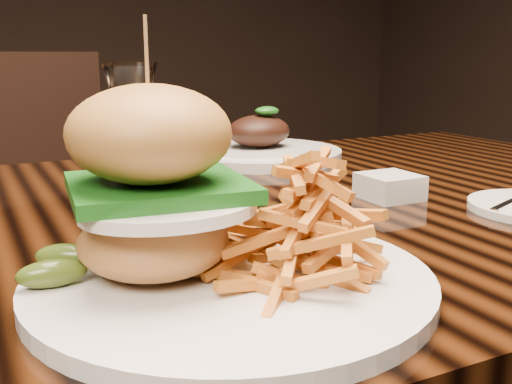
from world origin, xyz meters
name	(u,v)px	position (x,y,z in m)	size (l,w,h in m)	color
dining_table	(227,260)	(0.00, 0.00, 0.67)	(1.60, 0.90, 0.75)	black
burger_plate	(228,218)	(-0.11, -0.26, 0.81)	(0.34, 0.34, 0.23)	silver
ramekin	(390,187)	(0.22, -0.06, 0.77)	(0.07, 0.07, 0.03)	silver
wine_glass	(131,103)	(-0.11, 0.04, 0.89)	(0.07, 0.07, 0.19)	white
far_dish	(259,149)	(0.20, 0.30, 0.77)	(0.31, 0.31, 0.10)	silver
chair_far	(49,214)	(-0.12, 0.89, 0.54)	(0.58, 0.59, 0.95)	black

